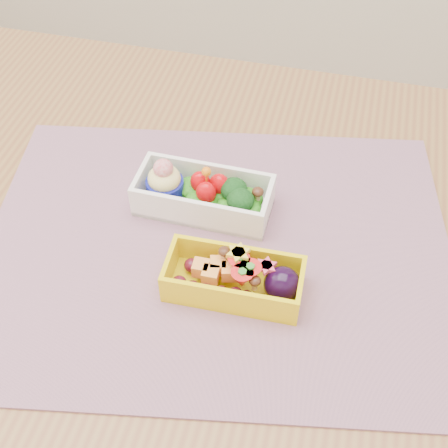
% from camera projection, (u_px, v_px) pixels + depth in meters
% --- Properties ---
extents(table, '(1.20, 0.80, 0.75)m').
position_uv_depth(table, '(212.00, 304.00, 0.76)').
color(table, brown).
rests_on(table, ground).
extents(placemat, '(0.61, 0.51, 0.00)m').
position_uv_depth(placemat, '(217.00, 248.00, 0.69)').
color(placemat, '#A16F79').
rests_on(placemat, table).
extents(bento_white, '(0.16, 0.07, 0.07)m').
position_uv_depth(bento_white, '(203.00, 195.00, 0.72)').
color(bento_white, white).
rests_on(bento_white, placemat).
extents(bento_yellow, '(0.15, 0.07, 0.05)m').
position_uv_depth(bento_yellow, '(237.00, 278.00, 0.63)').
color(bento_yellow, yellow).
rests_on(bento_yellow, placemat).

